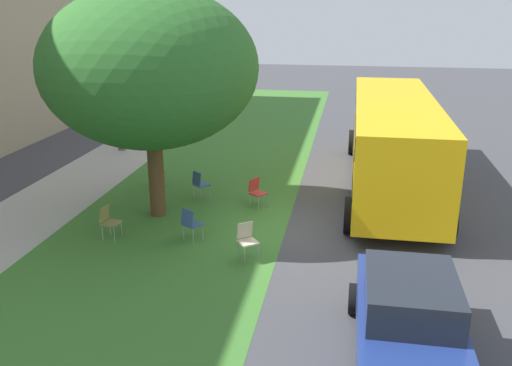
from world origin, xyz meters
The scene contains 14 objects.
ground centered at (0.00, 0.00, 0.00)m, with size 80.00×80.00×0.00m, color #424247.
grass_verge centered at (0.00, 3.20, 0.00)m, with size 48.00×6.00×0.01m, color #3D752D.
sidewalk_strip centered at (0.00, 7.60, 0.00)m, with size 48.00×2.80×0.01m, color #ADA89E.
street_tree centered at (0.45, 3.93, 4.13)m, with size 5.75×5.75×6.26m.
chair_0 centered at (1.93, 3.10, 0.52)m, with size 0.59×0.58×0.88m.
chair_1 centered at (2.96, 4.91, 0.52)m, with size 0.59×0.58×0.88m.
chair_2 centered at (-1.89, 0.91, 0.52)m, with size 0.58×0.58×0.88m.
chair_3 centered at (1.52, 1.26, 0.52)m, with size 0.58×0.58×0.88m.
chair_4 centered at (-1.18, 2.48, 0.52)m, with size 0.57×0.57×0.88m.
chair_5 centered at (-1.38, 4.59, 0.52)m, with size 0.47×0.47×0.88m.
parked_car centered at (-5.36, -2.46, 0.84)m, with size 3.70×1.92×1.65m.
school_bus centered at (4.11, -2.71, 1.76)m, with size 10.40×2.80×2.88m.
pedestrian_0 centered at (7.87, 7.25, 0.93)m, with size 0.40×0.28×1.69m.
pedestrian_1 centered at (7.02, 7.81, 0.93)m, with size 0.24×0.38×1.69m.
Camera 1 is at (-13.65, -1.36, 5.82)m, focal length 38.95 mm.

